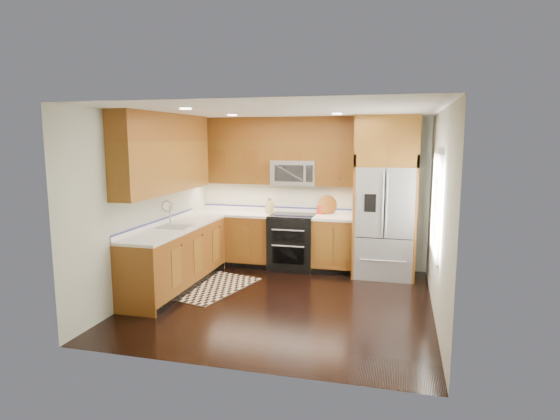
% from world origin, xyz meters
% --- Properties ---
extents(ground, '(4.00, 4.00, 0.00)m').
position_xyz_m(ground, '(0.00, 0.00, 0.00)').
color(ground, black).
rests_on(ground, ground).
extents(wall_back, '(4.00, 0.02, 2.60)m').
position_xyz_m(wall_back, '(0.00, 2.00, 1.30)').
color(wall_back, beige).
rests_on(wall_back, ground).
extents(wall_left, '(0.02, 4.00, 2.60)m').
position_xyz_m(wall_left, '(-2.00, 0.00, 1.30)').
color(wall_left, beige).
rests_on(wall_left, ground).
extents(wall_right, '(0.02, 4.00, 2.60)m').
position_xyz_m(wall_right, '(2.00, 0.00, 1.30)').
color(wall_right, beige).
rests_on(wall_right, ground).
extents(window, '(0.04, 1.10, 1.30)m').
position_xyz_m(window, '(1.98, 0.20, 1.40)').
color(window, white).
rests_on(window, ground).
extents(base_cabinets, '(2.85, 3.00, 0.90)m').
position_xyz_m(base_cabinets, '(-1.23, 0.90, 0.45)').
color(base_cabinets, brown).
rests_on(base_cabinets, ground).
extents(countertop, '(2.86, 3.01, 0.04)m').
position_xyz_m(countertop, '(-1.09, 1.01, 0.92)').
color(countertop, white).
rests_on(countertop, base_cabinets).
extents(upper_cabinets, '(2.85, 3.00, 1.15)m').
position_xyz_m(upper_cabinets, '(-1.15, 1.09, 2.02)').
color(upper_cabinets, brown).
rests_on(upper_cabinets, ground).
extents(range, '(0.76, 0.67, 0.95)m').
position_xyz_m(range, '(-0.25, 1.67, 0.47)').
color(range, black).
rests_on(range, ground).
extents(microwave, '(0.76, 0.40, 0.42)m').
position_xyz_m(microwave, '(-0.25, 1.80, 1.66)').
color(microwave, '#B2B2B7').
rests_on(microwave, ground).
extents(refrigerator, '(0.98, 0.75, 2.60)m').
position_xyz_m(refrigerator, '(1.30, 1.63, 1.30)').
color(refrigerator, '#B2B2B7').
rests_on(refrigerator, ground).
extents(sink_faucet, '(0.54, 0.44, 0.37)m').
position_xyz_m(sink_faucet, '(-1.73, 0.23, 0.99)').
color(sink_faucet, '#B2B2B7').
rests_on(sink_faucet, countertop).
extents(rug, '(1.22, 1.64, 0.01)m').
position_xyz_m(rug, '(-1.20, 0.33, 0.01)').
color(rug, black).
rests_on(rug, ground).
extents(knife_block, '(0.12, 0.15, 0.27)m').
position_xyz_m(knife_block, '(-0.69, 1.78, 1.05)').
color(knife_block, '#A48C50').
rests_on(knife_block, countertop).
extents(utensil_crock, '(0.14, 0.14, 0.31)m').
position_xyz_m(utensil_crock, '(0.19, 1.91, 1.05)').
color(utensil_crock, red).
rests_on(utensil_crock, countertop).
extents(cutting_board, '(0.44, 0.44, 0.02)m').
position_xyz_m(cutting_board, '(0.31, 1.94, 0.95)').
color(cutting_board, brown).
rests_on(cutting_board, countertop).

